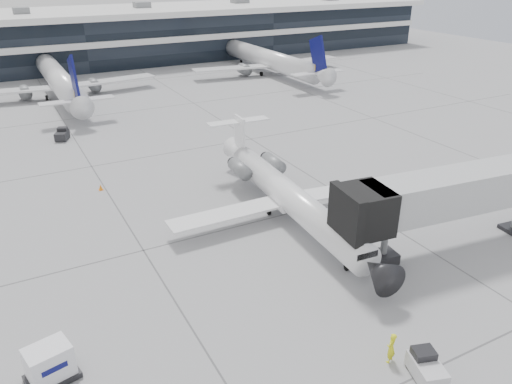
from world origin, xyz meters
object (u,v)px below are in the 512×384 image
regional_jet (288,195)px  cargo_uld (50,364)px  baggage_tug (426,368)px  jet_bridge (471,189)px  ramp_worker (391,348)px

regional_jet → cargo_uld: 23.69m
baggage_tug → cargo_uld: bearing=169.9°
jet_bridge → cargo_uld: bearing=-174.1°
regional_jet → ramp_worker: size_ratio=13.99×
jet_bridge → cargo_uld: size_ratio=6.95×
regional_jet → jet_bridge: (9.98, -10.56, 2.71)m
regional_jet → jet_bridge: jet_bridge is taller
regional_jet → baggage_tug: (-3.17, -19.77, -1.47)m
ramp_worker → baggage_tug: 2.07m
jet_bridge → ramp_worker: jet_bridge is taller
jet_bridge → ramp_worker: (-14.05, -7.37, -3.88)m
regional_jet → jet_bridge: size_ratio=1.31×
regional_jet → baggage_tug: 20.08m
regional_jet → jet_bridge: 14.79m
jet_bridge → baggage_tug: jet_bridge is taller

